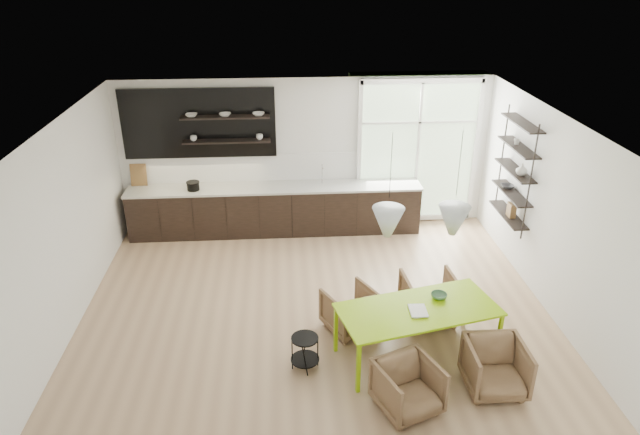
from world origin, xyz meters
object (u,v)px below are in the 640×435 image
Objects in this scene: dining_table at (418,312)px; armchair_back_left at (350,310)px; armchair_front_right at (496,367)px; armchair_front_left at (408,387)px; armchair_back_right at (429,298)px; wire_stool at (305,348)px.

armchair_back_left is (-0.80, 0.67, -0.39)m from dining_table.
armchair_front_right is at bearing 112.81° from armchair_back_left.
dining_table reaches higher than armchair_front_left.
armchair_front_right is (0.45, -1.55, -0.02)m from armchair_back_right.
armchair_back_right is 1.61m from armchair_front_right.
armchair_back_left is 1.20m from armchair_back_right.
armchair_back_right is 1.94m from armchair_front_left.
armchair_back_left is 0.89× the size of armchair_back_right.
armchair_back_right is at bearing 161.30° from armchair_back_left.
wire_stool is (-1.18, 0.82, -0.01)m from armchair_front_left.
dining_table is at bearing 140.06° from armchair_front_right.
armchair_front_right is 2.39m from wire_stool.
armchair_back_right is at bearing 51.86° from dining_table.
armchair_back_right is 1.11× the size of armchair_front_left.
armchair_front_right is at bearing -54.17° from dining_table.
armchair_back_left is 0.95× the size of armchair_front_right.
armchair_back_right is (0.38, 0.85, -0.35)m from dining_table.
armchair_back_right is 1.07× the size of armchair_front_right.
dining_table is 0.99m from armchair_back_right.
armchair_front_right is (1.63, -1.38, 0.02)m from armchair_back_left.
armchair_front_right is 1.52× the size of wire_stool.
armchair_back_right is at bearing 27.82° from wire_stool.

